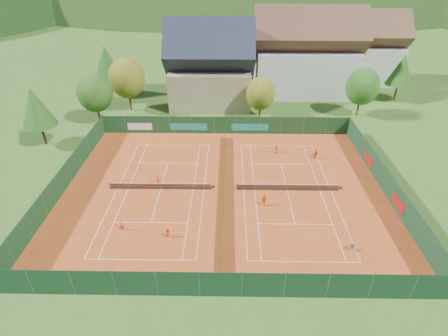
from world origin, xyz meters
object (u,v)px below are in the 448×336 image
(player_right_far_a, at_px, (276,149))
(player_right_far_b, at_px, (315,154))
(chalet, at_px, (210,69))
(player_left_near, at_px, (122,226))
(ball_hopper, at_px, (352,246))
(player_left_mid, at_px, (168,233))
(player_right_near, at_px, (264,200))
(hotel_block_a, at_px, (306,57))
(hotel_block_b, at_px, (362,52))
(player_left_far, at_px, (158,180))

(player_right_far_a, height_order, player_right_far_b, player_right_far_a)
(player_right_far_a, bearing_deg, chalet, -47.63)
(player_left_near, height_order, player_right_far_a, player_right_far_a)
(ball_hopper, height_order, player_left_mid, player_left_mid)
(player_left_near, height_order, player_left_mid, player_left_near)
(chalet, height_order, player_right_near, chalet)
(hotel_block_a, xyz_separation_m, ball_hopper, (-2.98, -46.28, -6.83))
(player_left_near, xyz_separation_m, player_right_far_a, (18.42, 17.22, 0.07))
(player_left_mid, bearing_deg, player_right_near, 36.00)
(hotel_block_b, relative_size, player_left_far, 11.62)
(chalet, distance_m, player_right_far_b, 27.87)
(player_left_near, relative_size, player_right_far_a, 0.90)
(hotel_block_a, bearing_deg, player_left_near, -121.53)
(player_left_near, bearing_deg, player_right_far_a, 24.41)
(player_left_near, xyz_separation_m, player_right_near, (15.56, 4.53, 0.17))
(ball_hopper, relative_size, player_left_mid, 0.66)
(hotel_block_b, bearing_deg, player_left_near, -128.29)
(player_left_near, relative_size, player_left_mid, 1.01)
(player_left_near, distance_m, player_right_far_b, 28.62)
(player_left_near, xyz_separation_m, player_left_far, (2.35, 8.59, 0.13))
(hotel_block_b, height_order, player_left_near, hotel_block_b)
(ball_hopper, bearing_deg, player_right_far_a, 105.15)
(ball_hopper, bearing_deg, chalet, 111.68)
(player_right_far_b, bearing_deg, player_left_far, -1.46)
(hotel_block_a, xyz_separation_m, player_left_mid, (-21.68, -44.75, -6.78))
(chalet, relative_size, ball_hopper, 20.25)
(player_left_near, height_order, player_right_far_b, player_right_far_b)
(hotel_block_b, height_order, player_right_far_b, hotel_block_b)
(player_left_far, bearing_deg, player_left_near, 69.43)
(player_right_far_a, bearing_deg, hotel_block_a, -92.69)
(ball_hopper, xyz_separation_m, player_right_far_b, (0.11, 18.35, 0.12))
(player_left_far, bearing_deg, ball_hopper, 147.12)
(player_left_mid, relative_size, player_right_far_a, 0.89)
(hotel_block_b, relative_size, player_right_far_a, 12.74)
(chalet, bearing_deg, hotel_block_a, 17.53)
(player_left_far, relative_size, player_right_near, 0.95)
(hotel_block_a, relative_size, player_right_far_b, 16.00)
(hotel_block_b, xyz_separation_m, player_left_far, (-38.43, -43.07, -5.88))
(ball_hopper, xyz_separation_m, player_left_near, (-23.80, 2.63, 0.06))
(chalet, relative_size, player_right_far_b, 12.00)
(hotel_block_a, distance_m, player_left_far, 43.25)
(ball_hopper, bearing_deg, player_left_mid, 175.32)
(hotel_block_a, distance_m, hotel_block_b, 16.14)
(player_left_mid, bearing_deg, hotel_block_b, 63.66)
(chalet, height_order, hotel_block_a, hotel_block_a)
(chalet, relative_size, player_left_near, 13.26)
(player_right_near, relative_size, player_right_far_a, 1.15)
(hotel_block_b, relative_size, player_right_near, 11.04)
(hotel_block_b, distance_m, player_right_far_b, 40.14)
(player_left_mid, bearing_deg, player_right_far_a, 61.70)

